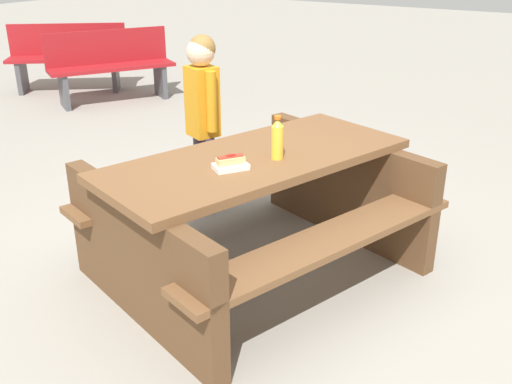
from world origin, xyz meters
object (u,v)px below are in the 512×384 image
hotdog_tray (231,164)px  child_in_coat (203,102)px  picnic_table (256,205)px  park_bench_mid (111,65)px  soda_bottle (277,139)px  park_bench_far (68,56)px

hotdog_tray → child_in_coat: 1.14m
picnic_table → park_bench_mid: bearing=-124.7°
picnic_table → park_bench_mid: (-2.55, -3.68, 0.00)m
soda_bottle → hotdog_tray: bearing=-24.8°
soda_bottle → child_in_coat: child_in_coat is taller
soda_bottle → child_in_coat: 1.07m
park_bench_mid → child_in_coat: bearing=55.5°
soda_bottle → park_bench_far: bearing=-119.4°
soda_bottle → hotdog_tray: 0.31m
soda_bottle → park_bench_mid: 4.58m
hotdog_tray → park_bench_far: park_bench_far is taller
park_bench_mid → park_bench_far: 0.89m
picnic_table → park_bench_far: (-2.66, -4.56, 0.00)m
hotdog_tray → park_bench_mid: (-2.80, -3.68, -0.33)m
picnic_table → park_bench_far: bearing=-120.3°
picnic_table → child_in_coat: 1.04m
picnic_table → park_bench_mid: park_bench_mid is taller
park_bench_mid → picnic_table: bearing=55.3°
picnic_table → hotdog_tray: (0.25, 0.00, 0.34)m
park_bench_far → child_in_coat: bearing=60.9°
soda_bottle → hotdog_tray: (0.27, -0.13, -0.08)m
picnic_table → soda_bottle: soda_bottle is taller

